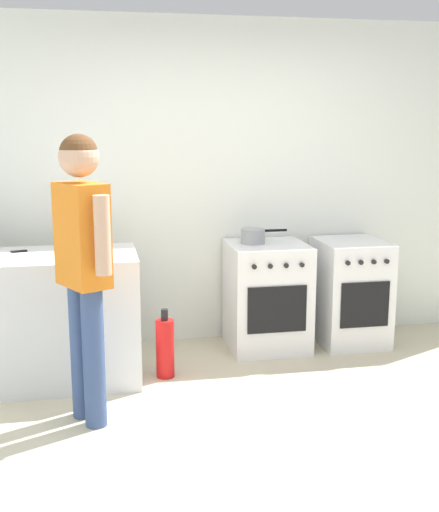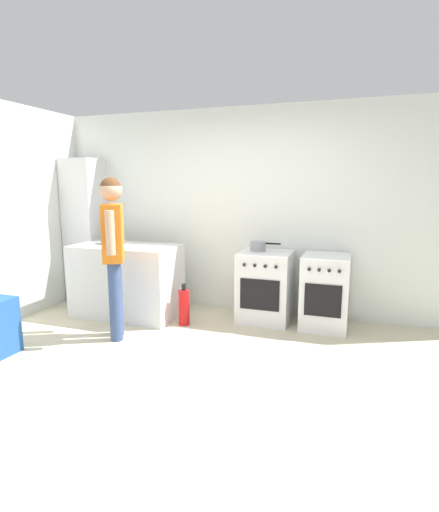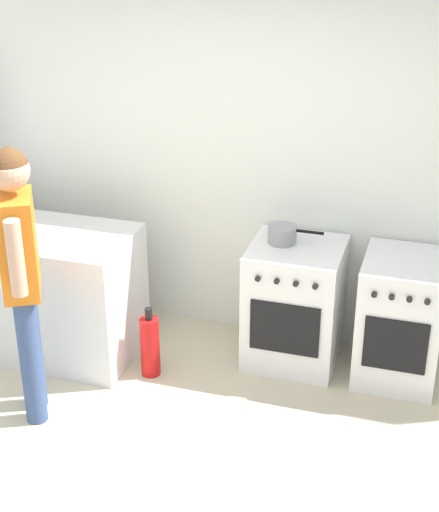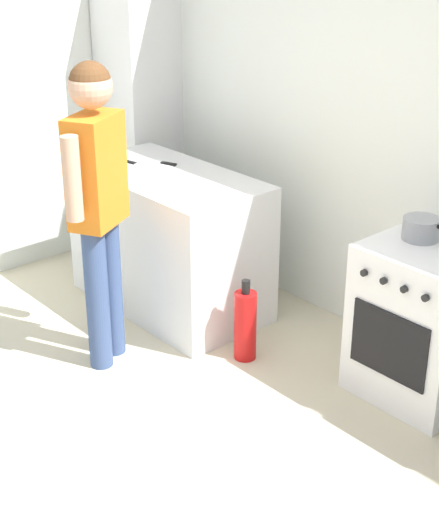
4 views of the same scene
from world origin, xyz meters
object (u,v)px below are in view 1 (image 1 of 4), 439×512
Objects in this scene: oven_right at (350,292)px; knife_chef at (6,253)px; pot at (253,236)px; person at (83,253)px; oven_left at (267,296)px; fire_extinguisher at (165,348)px.

oven_right is 2.70m from knife_chef.
person is at bearing -138.92° from pot.
oven_left is at bearing -18.88° from pot.
pot is at bearing 9.82° from knife_chef.
oven_right is 0.49× the size of person.
pot is at bearing 41.08° from person.
person is 3.44× the size of fire_extinguisher.
knife_chef is at bearing 169.40° from fire_extinguisher.
knife_chef is (-2.64, -0.28, 0.48)m from oven_right.
oven_left is 2.29× the size of pot.
person reaches higher than knife_chef.
oven_right is at bearing 16.89° from fire_extinguisher.
person is 1.15m from fire_extinguisher.
oven_left is at bearing 8.20° from knife_chef.
fire_extinguisher is (1.06, -0.20, -0.69)m from knife_chef.
knife_chef is 0.18× the size of person.
oven_right reaches higher than fire_extinguisher.
person is (-2.10, -1.08, 0.62)m from oven_right.
pot reaches higher than knife_chef.
fire_extinguisher is at bearing -145.92° from pot.
pot reaches higher than oven_right.
oven_left is 1.01m from fire_extinguisher.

